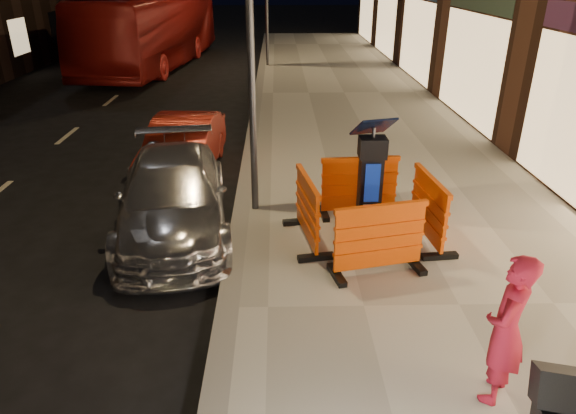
{
  "coord_description": "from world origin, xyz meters",
  "views": [
    {
      "loc": [
        0.66,
        -5.43,
        4.12
      ],
      "look_at": [
        0.8,
        1.0,
        1.1
      ],
      "focal_mm": 32.0,
      "sensor_mm": 36.0,
      "label": 1
    }
  ],
  "objects_px": {
    "car_silver": "(177,228)",
    "bus_doubledecker": "(157,66)",
    "parking_kiosk": "(370,185)",
    "barrier_front": "(379,239)",
    "barrier_kerbside": "(307,210)",
    "man": "(506,330)",
    "barrier_back": "(359,186)",
    "car_red": "(186,173)",
    "barrier_bldgside": "(429,209)"
  },
  "relations": [
    {
      "from": "barrier_kerbside",
      "to": "bus_doubledecker",
      "type": "xyz_separation_m",
      "value": [
        -5.91,
        16.83,
        -0.68
      ]
    },
    {
      "from": "parking_kiosk",
      "to": "man",
      "type": "xyz_separation_m",
      "value": [
        0.77,
        -3.29,
        -0.14
      ]
    },
    {
      "from": "bus_doubledecker",
      "to": "man",
      "type": "xyz_separation_m",
      "value": [
        7.64,
        -20.12,
        0.96
      ]
    },
    {
      "from": "barrier_kerbside",
      "to": "bus_doubledecker",
      "type": "relative_size",
      "value": 0.11
    },
    {
      "from": "barrier_back",
      "to": "car_silver",
      "type": "xyz_separation_m",
      "value": [
        -3.17,
        -0.2,
        -0.68
      ]
    },
    {
      "from": "barrier_front",
      "to": "barrier_bldgside",
      "type": "distance_m",
      "value": 1.34
    },
    {
      "from": "barrier_front",
      "to": "barrier_back",
      "type": "bearing_deg",
      "value": 77.17
    },
    {
      "from": "parking_kiosk",
      "to": "car_red",
      "type": "xyz_separation_m",
      "value": [
        -3.43,
        3.39,
        -1.1
      ]
    },
    {
      "from": "car_red",
      "to": "bus_doubledecker",
      "type": "height_order",
      "value": "bus_doubledecker"
    },
    {
      "from": "parking_kiosk",
      "to": "bus_doubledecker",
      "type": "relative_size",
      "value": 0.16
    },
    {
      "from": "barrier_kerbside",
      "to": "bus_doubledecker",
      "type": "distance_m",
      "value": 17.85
    },
    {
      "from": "barrier_kerbside",
      "to": "man",
      "type": "xyz_separation_m",
      "value": [
        1.72,
        -3.29,
        0.28
      ]
    },
    {
      "from": "parking_kiosk",
      "to": "barrier_back",
      "type": "height_order",
      "value": "parking_kiosk"
    },
    {
      "from": "barrier_bldgside",
      "to": "car_silver",
      "type": "height_order",
      "value": "barrier_bldgside"
    },
    {
      "from": "parking_kiosk",
      "to": "barrier_kerbside",
      "type": "height_order",
      "value": "parking_kiosk"
    },
    {
      "from": "barrier_bldgside",
      "to": "car_silver",
      "type": "distance_m",
      "value": 4.25
    },
    {
      "from": "parking_kiosk",
      "to": "car_silver",
      "type": "relative_size",
      "value": 0.44
    },
    {
      "from": "car_silver",
      "to": "bus_doubledecker",
      "type": "relative_size",
      "value": 0.36
    },
    {
      "from": "barrier_bldgside",
      "to": "man",
      "type": "bearing_deg",
      "value": 171.11
    },
    {
      "from": "bus_doubledecker",
      "to": "man",
      "type": "height_order",
      "value": "man"
    },
    {
      "from": "barrier_front",
      "to": "barrier_back",
      "type": "distance_m",
      "value": 1.9
    },
    {
      "from": "barrier_bldgside",
      "to": "bus_doubledecker",
      "type": "bearing_deg",
      "value": 19.07
    },
    {
      "from": "car_silver",
      "to": "bus_doubledecker",
      "type": "xyz_separation_m",
      "value": [
        -3.69,
        16.08,
        0.0
      ]
    },
    {
      "from": "parking_kiosk",
      "to": "barrier_kerbside",
      "type": "relative_size",
      "value": 1.4
    },
    {
      "from": "parking_kiosk",
      "to": "man",
      "type": "relative_size",
      "value": 1.17
    },
    {
      "from": "barrier_bldgside",
      "to": "bus_doubledecker",
      "type": "xyz_separation_m",
      "value": [
        -7.81,
        16.83,
        -0.68
      ]
    },
    {
      "from": "barrier_back",
      "to": "car_silver",
      "type": "height_order",
      "value": "barrier_back"
    },
    {
      "from": "barrier_bldgside",
      "to": "car_red",
      "type": "height_order",
      "value": "barrier_bldgside"
    },
    {
      "from": "car_silver",
      "to": "barrier_kerbside",
      "type": "bearing_deg",
      "value": -27.16
    },
    {
      "from": "car_red",
      "to": "barrier_kerbside",
      "type": "bearing_deg",
      "value": -50.43
    },
    {
      "from": "car_silver",
      "to": "barrier_back",
      "type": "bearing_deg",
      "value": -4.88
    },
    {
      "from": "barrier_back",
      "to": "man",
      "type": "height_order",
      "value": "man"
    },
    {
      "from": "barrier_bldgside",
      "to": "man",
      "type": "xyz_separation_m",
      "value": [
        -0.18,
        -3.29,
        0.28
      ]
    },
    {
      "from": "barrier_front",
      "to": "car_silver",
      "type": "relative_size",
      "value": 0.31
    },
    {
      "from": "car_red",
      "to": "car_silver",
      "type": "bearing_deg",
      "value": -81.04
    },
    {
      "from": "car_silver",
      "to": "man",
      "type": "distance_m",
      "value": 5.73
    },
    {
      "from": "barrier_front",
      "to": "car_red",
      "type": "distance_m",
      "value": 5.57
    },
    {
      "from": "car_red",
      "to": "bus_doubledecker",
      "type": "distance_m",
      "value": 13.88
    },
    {
      "from": "barrier_bldgside",
      "to": "man",
      "type": "relative_size",
      "value": 0.84
    },
    {
      "from": "barrier_front",
      "to": "man",
      "type": "bearing_deg",
      "value": -84.52
    },
    {
      "from": "barrier_kerbside",
      "to": "barrier_bldgside",
      "type": "bearing_deg",
      "value": -99.83
    },
    {
      "from": "barrier_bldgside",
      "to": "bus_doubledecker",
      "type": "distance_m",
      "value": 18.57
    },
    {
      "from": "barrier_back",
      "to": "car_red",
      "type": "distance_m",
      "value": 4.26
    },
    {
      "from": "parking_kiosk",
      "to": "car_red",
      "type": "relative_size",
      "value": 0.52
    },
    {
      "from": "parking_kiosk",
      "to": "barrier_back",
      "type": "distance_m",
      "value": 1.04
    },
    {
      "from": "parking_kiosk",
      "to": "barrier_front",
      "type": "distance_m",
      "value": 1.04
    },
    {
      "from": "barrier_front",
      "to": "car_silver",
      "type": "xyz_separation_m",
      "value": [
        -3.17,
        1.7,
        -0.68
      ]
    },
    {
      "from": "parking_kiosk",
      "to": "car_silver",
      "type": "xyz_separation_m",
      "value": [
        -3.17,
        0.75,
        -1.1
      ]
    },
    {
      "from": "parking_kiosk",
      "to": "bus_doubledecker",
      "type": "xyz_separation_m",
      "value": [
        -6.86,
        16.83,
        -1.1
      ]
    },
    {
      "from": "car_silver",
      "to": "bus_doubledecker",
      "type": "height_order",
      "value": "bus_doubledecker"
    }
  ]
}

